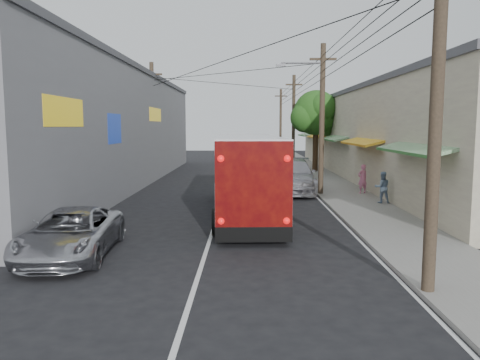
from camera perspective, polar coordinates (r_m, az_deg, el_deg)
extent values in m
plane|color=black|center=(12.62, -4.77, -10.56)|extent=(120.00, 120.00, 0.00)
cube|color=slate|center=(32.65, 10.12, 0.04)|extent=(3.00, 80.00, 0.12)
cube|color=beige|center=(35.40, 16.92, 5.13)|extent=(6.00, 40.00, 6.00)
cube|color=#4C4C51|center=(35.47, 17.09, 10.14)|extent=(6.20, 40.00, 0.30)
cube|color=#186E19|center=(19.16, 20.66, 3.72)|extent=(1.39, 6.00, 0.46)
cube|color=orange|center=(26.82, 14.86, 4.61)|extent=(1.39, 6.00, 0.46)
cube|color=#186E19|center=(34.63, 11.64, 5.09)|extent=(1.39, 6.00, 0.46)
cube|color=orange|center=(42.51, 9.62, 5.38)|extent=(1.39, 6.00, 0.46)
cube|color=#186E19|center=(50.43, 8.22, 5.58)|extent=(1.39, 6.00, 0.46)
cube|color=slate|center=(31.53, -17.23, 5.89)|extent=(7.00, 36.00, 7.00)
cube|color=#4C4C51|center=(31.71, -17.45, 12.40)|extent=(7.20, 36.00, 0.30)
cube|color=yellow|center=(17.19, -20.73, 7.77)|extent=(0.12, 3.50, 1.00)
cube|color=#1433A5|center=(22.87, -15.16, 6.06)|extent=(0.12, 2.20, 1.40)
cube|color=yellow|center=(32.62, -10.36, 7.84)|extent=(0.12, 4.00, 0.90)
cylinder|color=#473828|center=(10.78, 22.79, 7.59)|extent=(0.28, 0.28, 8.00)
cylinder|color=#473828|center=(25.33, 9.95, 7.12)|extent=(0.28, 0.28, 8.00)
cube|color=#473828|center=(25.56, 10.09, 14.31)|extent=(1.40, 0.12, 0.12)
cylinder|color=#473828|center=(40.21, 6.54, 6.94)|extent=(0.28, 0.28, 8.00)
cube|color=#473828|center=(40.36, 6.60, 11.48)|extent=(1.40, 0.12, 0.12)
cylinder|color=#473828|center=(55.15, 4.97, 6.84)|extent=(0.28, 0.28, 8.00)
cube|color=#473828|center=(55.26, 5.00, 10.16)|extent=(1.40, 0.12, 0.12)
cylinder|color=#473828|center=(32.64, -10.61, 6.96)|extent=(0.28, 0.28, 8.00)
cube|color=#473828|center=(32.82, -10.73, 12.55)|extent=(1.40, 0.12, 0.12)
cylinder|color=#59595E|center=(25.39, 7.56, 13.95)|extent=(2.20, 0.10, 0.10)
cube|color=#59595E|center=(25.27, 5.01, 13.79)|extent=(0.50, 0.18, 0.12)
cylinder|color=#3F2B19|center=(38.46, 9.17, 3.93)|extent=(0.44, 0.44, 4.00)
sphere|color=#215015|center=(38.43, 9.25, 8.10)|extent=(3.60, 3.60, 3.60)
sphere|color=#215015|center=(39.17, 10.56, 7.17)|extent=(2.60, 2.60, 2.60)
sphere|color=#215015|center=(37.91, 7.97, 7.54)|extent=(2.40, 2.40, 2.40)
sphere|color=#215015|center=(37.52, 10.10, 8.74)|extent=(2.20, 2.20, 2.20)
sphere|color=#215015|center=(39.29, 8.62, 8.37)|extent=(2.00, 2.00, 2.00)
cube|color=silver|center=(19.86, 0.78, -1.02)|extent=(2.82, 11.47, 1.80)
cube|color=black|center=(20.20, 0.73, 2.90)|extent=(2.76, 9.58, 0.95)
cube|color=silver|center=(19.70, 0.79, 4.74)|extent=(2.82, 11.47, 0.47)
cube|color=maroon|center=(14.10, 1.71, -0.83)|extent=(2.35, 0.17, 2.75)
cube|color=black|center=(14.36, 1.69, -6.66)|extent=(2.37, 0.19, 0.47)
sphere|color=red|center=(14.22, -2.33, -5.03)|extent=(0.21, 0.21, 0.21)
sphere|color=red|center=(14.33, 5.69, -4.97)|extent=(0.21, 0.21, 0.21)
sphere|color=red|center=(13.97, -2.36, 2.61)|extent=(0.21, 0.21, 0.21)
sphere|color=red|center=(14.08, 5.78, 2.62)|extent=(0.21, 0.21, 0.21)
cylinder|color=black|center=(16.02, -2.91, -5.10)|extent=(0.32, 0.96, 0.95)
cylinder|color=black|center=(16.14, 5.57, -5.04)|extent=(0.32, 0.96, 0.95)
cylinder|color=black|center=(22.75, -2.49, -1.62)|extent=(0.32, 0.96, 0.95)
cylinder|color=black|center=(22.84, 3.47, -1.60)|extent=(0.32, 0.96, 0.95)
cylinder|color=black|center=(24.16, -2.44, -1.14)|extent=(0.32, 0.96, 0.95)
cylinder|color=black|center=(24.24, 3.18, -1.12)|extent=(0.32, 0.96, 0.95)
imported|color=#B5B6BD|center=(14.26, -19.87, -6.14)|extent=(2.54, 4.97, 1.35)
imported|color=gray|center=(26.59, 6.39, 0.49)|extent=(3.06, 6.50, 1.83)
imported|color=#26262B|center=(34.02, 6.52, 1.55)|extent=(2.38, 4.69, 1.53)
imported|color=black|center=(42.73, 5.35, 2.47)|extent=(1.53, 4.17, 1.36)
imported|color=pink|center=(25.97, 14.71, 0.13)|extent=(0.67, 0.56, 1.56)
imported|color=#7F99B9|center=(22.98, 16.95, -0.86)|extent=(0.72, 0.56, 1.48)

